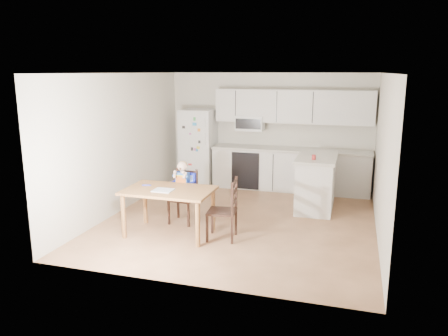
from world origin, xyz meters
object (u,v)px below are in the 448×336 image
dining_table (169,195)px  chair_booster (184,185)px  red_cup (314,157)px  chair_side (228,206)px  refrigerator (199,147)px  kitchen_island (316,182)px

dining_table → chair_booster: chair_booster is taller
red_cup → chair_side: red_cup is taller
refrigerator → red_cup: size_ratio=19.18×
chair_booster → dining_table: bearing=-86.9°
refrigerator → red_cup: bearing=-28.4°
refrigerator → chair_side: bearing=-62.7°
kitchen_island → refrigerator: bearing=158.2°
chair_booster → refrigerator: bearing=107.7°
kitchen_island → red_cup: 0.65m
refrigerator → chair_booster: size_ratio=1.60×
refrigerator → chair_side: size_ratio=1.79×
dining_table → chair_side: 0.95m
red_cup → chair_booster: red_cup is taller
kitchen_island → red_cup: (-0.03, -0.37, 0.54)m
refrigerator → chair_booster: 2.61m
kitchen_island → chair_side: (-1.14, -1.98, 0.03)m
red_cup → chair_side: bearing=-124.5°
refrigerator → dining_table: 3.21m
kitchen_island → chair_booster: (-2.09, -1.43, 0.14)m
refrigerator → dining_table: size_ratio=1.24×
refrigerator → kitchen_island: 2.96m
red_cup → chair_side: size_ratio=0.09×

